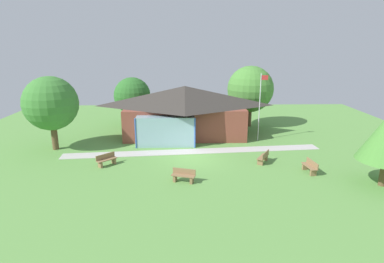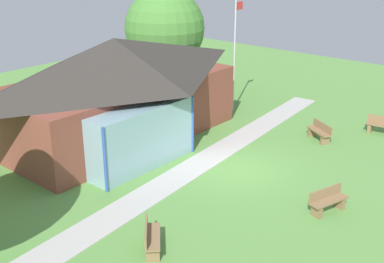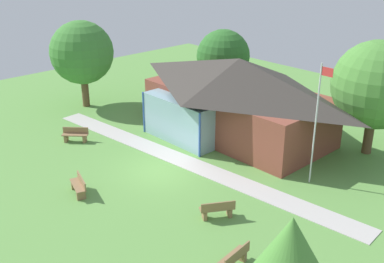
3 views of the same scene
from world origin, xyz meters
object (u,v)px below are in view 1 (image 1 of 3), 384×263
pavilion (184,110)px  bench_lawn_far_right (310,167)px  tree_behind_pavilion_left (132,96)px  tree_west_hedge (51,104)px  flagpole (260,105)px  tree_behind_pavilion_right (250,89)px  bench_front_center (184,176)px  bench_mid_left (107,160)px  bench_mid_right (263,158)px

pavilion → bench_lawn_far_right: bearing=-47.8°
tree_behind_pavilion_left → tree_west_hedge: size_ratio=0.84×
flagpole → tree_behind_pavilion_left: 13.79m
pavilion → tree_behind_pavilion_right: bearing=26.5°
bench_lawn_far_right → tree_behind_pavilion_right: (-1.66, 12.76, 3.50)m
flagpole → pavilion: bearing=164.8°
bench_front_center → bench_mid_left: bearing=-11.5°
bench_front_center → tree_west_hedge: 13.03m
bench_mid_right → bench_lawn_far_right: bearing=-94.5°
bench_mid_right → tree_west_hedge: (-16.42, 3.56, 3.43)m
bench_front_center → bench_lawn_far_right: size_ratio=1.01×
tree_west_hedge → tree_behind_pavilion_right: size_ratio=0.96×
bench_mid_right → tree_west_hedge: bearing=108.7°
tree_west_hedge → tree_behind_pavilion_right: tree_behind_pavilion_right is taller
pavilion → flagpole: flagpole is taller
bench_mid_left → bench_lawn_far_right: same height
tree_behind_pavilion_left → flagpole: bearing=-28.2°
bench_lawn_far_right → tree_west_hedge: bearing=67.0°
bench_lawn_far_right → tree_west_hedge: size_ratio=0.26×
bench_lawn_far_right → bench_mid_right: bearing=47.6°
tree_behind_pavilion_left → tree_behind_pavilion_right: (12.32, -1.29, 0.83)m
bench_mid_left → bench_front_center: bearing=107.1°
tree_west_hedge → bench_mid_left: bearing=-36.8°
bench_front_center → pavilion: bearing=-73.2°
bench_front_center → tree_behind_pavilion_left: tree_behind_pavilion_left is taller
bench_mid_left → bench_front_center: (5.51, -3.00, 0.00)m
tree_behind_pavilion_left → tree_behind_pavilion_right: 12.42m
bench_mid_right → tree_behind_pavilion_right: (1.05, 10.84, 3.50)m
flagpole → bench_lawn_far_right: bearing=-76.4°
flagpole → bench_mid_right: 6.37m
flagpole → bench_mid_left: (-12.24, -5.85, -2.88)m
pavilion → bench_mid_right: size_ratio=7.86×
bench_mid_right → tree_behind_pavilion_right: bearing=25.4°
tree_behind_pavilion_right → bench_mid_left: bearing=-138.2°
tree_west_hedge → bench_lawn_far_right: bearing=-16.0°
bench_mid_left → bench_front_center: size_ratio=0.88×
bench_front_center → bench_lawn_far_right: bearing=-154.1°
pavilion → flagpole: bearing=-15.2°
bench_mid_right → bench_lawn_far_right: size_ratio=0.98×
bench_mid_right → pavilion: bearing=68.8°
pavilion → bench_front_center: bearing=-90.3°
bench_mid_right → bench_mid_left: (-11.35, -0.24, 0.00)m
bench_mid_right → tree_behind_pavilion_left: (-11.28, 12.13, 2.67)m
bench_mid_right → flagpole: bearing=22.0°
bench_mid_left → tree_behind_pavilion_right: bearing=177.5°
pavilion → tree_behind_pavilion_right: size_ratio=1.89×
bench_front_center → bench_lawn_far_right: same height
tree_behind_pavilion_right → bench_mid_right: bearing=-95.5°
tree_behind_pavilion_left → tree_west_hedge: tree_west_hedge is taller
bench_mid_right → bench_front_center: 6.68m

